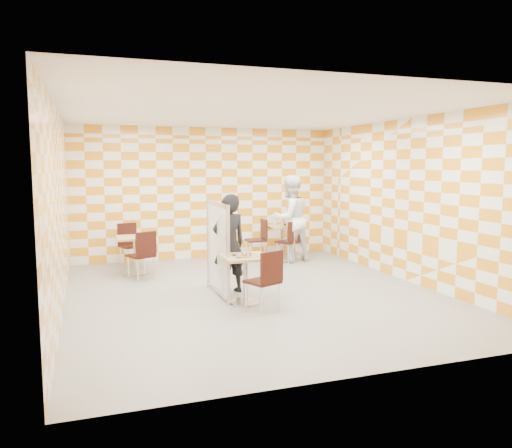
# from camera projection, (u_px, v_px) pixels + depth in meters

# --- Properties ---
(room_shell) EXTENTS (7.00, 7.00, 7.00)m
(room_shell) POSITION_uv_depth(u_px,v_px,m) (244.00, 202.00, 8.72)
(room_shell) COLOR gray
(room_shell) RESTS_ON ground
(main_table) EXTENTS (0.70, 0.70, 0.75)m
(main_table) POSITION_uv_depth(u_px,v_px,m) (246.00, 271.00, 7.74)
(main_table) COLOR tan
(main_table) RESTS_ON ground
(second_table) EXTENTS (0.70, 0.70, 0.75)m
(second_table) POSITION_uv_depth(u_px,v_px,m) (282.00, 236.00, 11.55)
(second_table) COLOR tan
(second_table) RESTS_ON ground
(empty_table) EXTENTS (0.70, 0.70, 0.75)m
(empty_table) POSITION_uv_depth(u_px,v_px,m) (135.00, 249.00, 9.82)
(empty_table) COLOR tan
(empty_table) RESTS_ON ground
(chair_main_front) EXTENTS (0.56, 0.56, 0.92)m
(chair_main_front) POSITION_uv_depth(u_px,v_px,m) (267.00, 276.00, 7.20)
(chair_main_front) COLOR black
(chair_main_front) RESTS_ON ground
(chair_second_front) EXTENTS (0.56, 0.56, 0.92)m
(chair_second_front) POSITION_uv_depth(u_px,v_px,m) (291.00, 238.00, 11.00)
(chair_second_front) COLOR black
(chair_second_front) RESTS_ON ground
(chair_second_side) EXTENTS (0.44, 0.43, 0.92)m
(chair_second_side) POSITION_uv_depth(u_px,v_px,m) (260.00, 236.00, 11.33)
(chair_second_side) COLOR black
(chair_second_side) RESTS_ON ground
(chair_empty_near) EXTENTS (0.56, 0.57, 0.92)m
(chair_empty_near) POSITION_uv_depth(u_px,v_px,m) (143.00, 251.00, 9.30)
(chair_empty_near) COLOR black
(chair_empty_near) RESTS_ON ground
(chair_empty_far) EXTENTS (0.54, 0.55, 0.92)m
(chair_empty_far) POSITION_uv_depth(u_px,v_px,m) (129.00, 241.00, 10.55)
(chair_empty_far) COLOR black
(chair_empty_far) RESTS_ON ground
(partition) EXTENTS (0.08, 1.38, 1.55)m
(partition) POSITION_uv_depth(u_px,v_px,m) (217.00, 248.00, 8.19)
(partition) COLOR white
(partition) RESTS_ON ground
(man_dark) EXTENTS (0.69, 0.54, 1.67)m
(man_dark) POSITION_uv_depth(u_px,v_px,m) (229.00, 244.00, 8.33)
(man_dark) COLOR black
(man_dark) RESTS_ON ground
(man_white) EXTENTS (1.08, 0.93, 1.92)m
(man_white) POSITION_uv_depth(u_px,v_px,m) (290.00, 219.00, 11.07)
(man_white) COLOR white
(man_white) RESTS_ON ground
(pizza_on_foil) EXTENTS (0.40, 0.40, 0.04)m
(pizza_on_foil) POSITION_uv_depth(u_px,v_px,m) (246.00, 255.00, 7.70)
(pizza_on_foil) COLOR silver
(pizza_on_foil) RESTS_ON main_table
(sport_bottle) EXTENTS (0.06, 0.06, 0.20)m
(sport_bottle) POSITION_uv_depth(u_px,v_px,m) (275.00, 222.00, 11.62)
(sport_bottle) COLOR white
(sport_bottle) RESTS_ON second_table
(soda_bottle) EXTENTS (0.07, 0.07, 0.23)m
(soda_bottle) POSITION_uv_depth(u_px,v_px,m) (285.00, 221.00, 11.61)
(soda_bottle) COLOR black
(soda_bottle) RESTS_ON second_table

